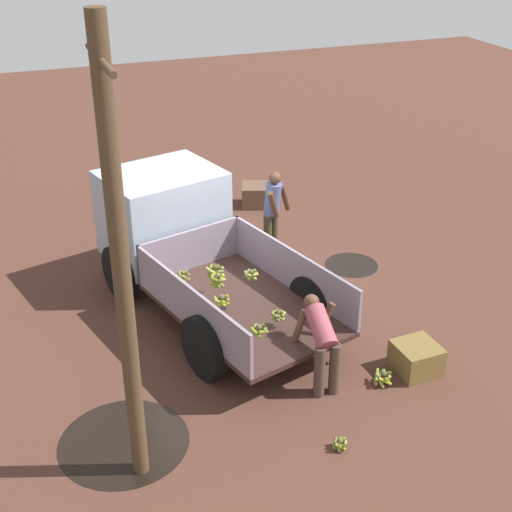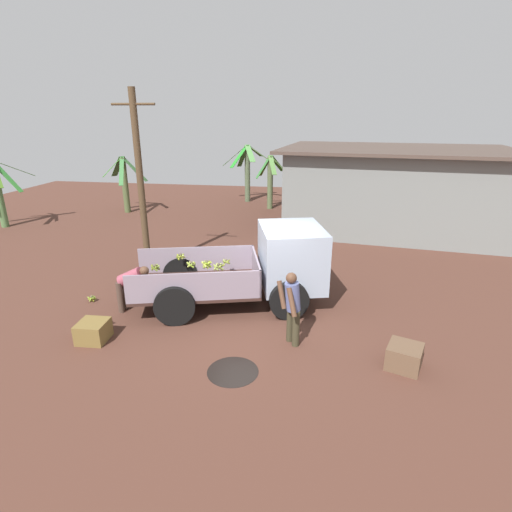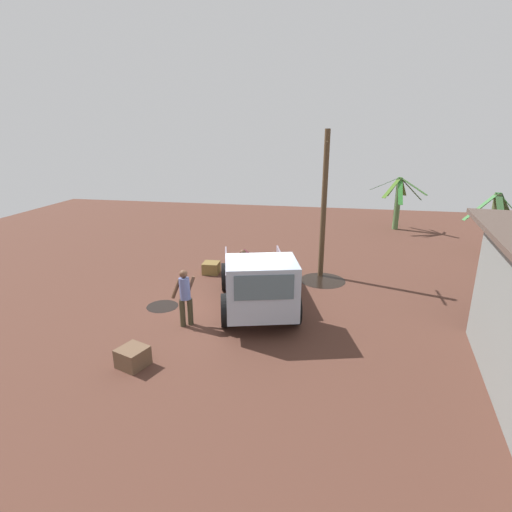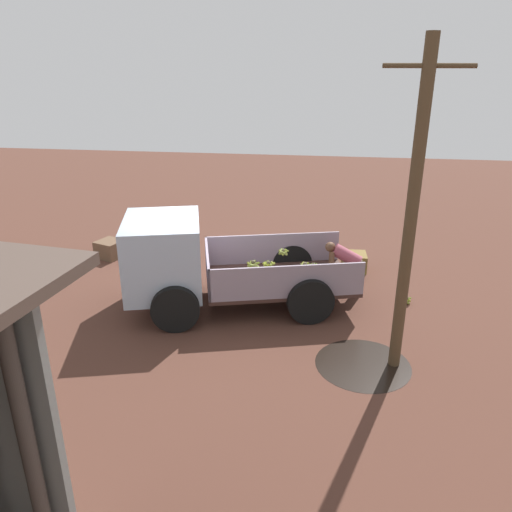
% 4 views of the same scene
% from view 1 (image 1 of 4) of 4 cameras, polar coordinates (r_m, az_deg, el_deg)
% --- Properties ---
extents(ground, '(36.00, 36.00, 0.00)m').
position_cam_1_polar(ground, '(12.58, -3.42, -2.51)').
color(ground, '#502F25').
extents(mud_patch_0, '(1.67, 1.67, 0.01)m').
position_cam_1_polar(mud_patch_0, '(9.52, -10.52, -14.43)').
color(mud_patch_0, black).
rests_on(mud_patch_0, ground).
extents(mud_patch_1, '(0.99, 0.99, 0.01)m').
position_cam_1_polar(mud_patch_1, '(13.40, 7.65, -0.71)').
color(mud_patch_1, black).
rests_on(mud_patch_1, ground).
extents(cargo_truck, '(5.11, 3.13, 1.99)m').
position_cam_1_polar(cargo_truck, '(12.16, -6.26, 1.89)').
color(cargo_truck, '#3A2520').
rests_on(cargo_truck, ground).
extents(utility_pole, '(1.28, 0.20, 5.37)m').
position_cam_1_polar(utility_pole, '(7.51, -10.72, -1.22)').
color(utility_pole, '#4C3824').
rests_on(utility_pole, ground).
extents(person_foreground_visitor, '(0.61, 0.65, 1.64)m').
position_cam_1_polar(person_foreground_visitor, '(13.37, 1.37, 3.82)').
color(person_foreground_visitor, '#3A3523').
rests_on(person_foreground_visitor, ground).
extents(person_worker_loading, '(0.85, 0.70, 1.22)m').
position_cam_1_polar(person_worker_loading, '(9.92, 5.23, -6.60)').
color(person_worker_loading, '#4A362D').
rests_on(person_worker_loading, ground).
extents(banana_bunch_on_ground_0, '(0.29, 0.31, 0.23)m').
position_cam_1_polar(banana_bunch_on_ground_0, '(10.36, 10.13, -9.51)').
color(banana_bunch_on_ground_0, brown).
rests_on(banana_bunch_on_ground_0, ground).
extents(banana_bunch_on_ground_1, '(0.21, 0.21, 0.17)m').
position_cam_1_polar(banana_bunch_on_ground_1, '(9.28, 6.73, -14.65)').
color(banana_bunch_on_ground_1, brown).
rests_on(banana_bunch_on_ground_1, ground).
extents(wooden_crate_0, '(0.63, 0.63, 0.44)m').
position_cam_1_polar(wooden_crate_0, '(10.67, 12.69, -7.98)').
color(wooden_crate_0, brown).
rests_on(wooden_crate_0, ground).
extents(wooden_crate_1, '(0.80, 0.80, 0.46)m').
position_cam_1_polar(wooden_crate_1, '(15.71, 0.02, 4.90)').
color(wooden_crate_1, brown).
rests_on(wooden_crate_1, ground).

